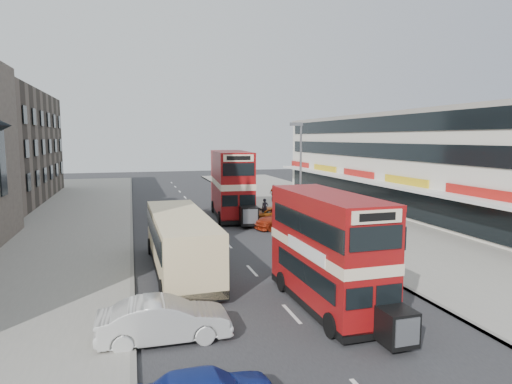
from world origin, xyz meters
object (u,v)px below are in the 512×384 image
object	(u,v)px
car_right_a	(286,219)
car_right_b	(268,214)
car_right_c	(233,197)
car_left_front	(164,320)
pedestrian_far	(273,193)
coach	(180,240)
cyclist	(265,214)
pedestrian_near	(337,224)
bus_main	(328,250)
bus_second	(232,184)
street_lamp	(300,166)

from	to	relation	value
car_right_a	car_right_b	bearing A→B (deg)	-178.01
car_right_b	car_right_c	world-z (taller)	car_right_c
car_left_front	pedestrian_far	distance (m)	33.12
car_left_front	pedestrian_far	xyz separation A→B (m)	(13.69, 30.16, 0.31)
coach	car_right_a	bearing A→B (deg)	44.05
coach	car_left_front	xyz separation A→B (m)	(-1.41, -7.91, -0.92)
coach	cyclist	bearing A→B (deg)	54.58
car_left_front	pedestrian_near	size ratio (longest dim) A/B	2.31
bus_main	pedestrian_near	world-z (taller)	bus_main
car_right_a	cyclist	distance (m)	3.14
car_right_a	cyclist	world-z (taller)	cyclist
coach	pedestrian_near	bearing A→B (deg)	20.12
bus_second	street_lamp	bearing A→B (deg)	130.30
car_right_a	pedestrian_far	world-z (taller)	pedestrian_far
street_lamp	car_right_a	size ratio (longest dim) A/B	1.60
bus_main	car_right_a	bearing A→B (deg)	-104.71
street_lamp	bus_main	xyz separation A→B (m)	(-4.87, -15.71, -2.37)
car_left_front	bus_second	bearing A→B (deg)	-17.74
bus_second	car_right_a	world-z (taller)	bus_second
bus_main	street_lamp	bearing A→B (deg)	-108.42
car_right_b	car_right_a	bearing A→B (deg)	4.04
pedestrian_near	pedestrian_far	bearing A→B (deg)	-129.25
bus_second	pedestrian_near	size ratio (longest dim) A/B	5.28
coach	bus_main	bearing A→B (deg)	-52.45
pedestrian_near	pedestrian_far	distance (m)	18.02
car_right_b	bus_second	bearing A→B (deg)	-137.46
street_lamp	bus_main	world-z (taller)	street_lamp
bus_second	cyclist	xyz separation A→B (m)	(2.23, -2.75, -2.31)
car_right_a	car_right_b	world-z (taller)	car_right_a
car_left_front	car_right_a	size ratio (longest dim) A/B	0.90
car_left_front	car_right_b	xyz separation A→B (m)	(10.02, 20.35, -0.17)
car_right_b	pedestrian_far	xyz separation A→B (m)	(3.67, 9.81, 0.47)
coach	car_left_front	size ratio (longest dim) A/B	2.36
car_right_c	cyclist	world-z (taller)	cyclist
car_left_front	pedestrian_far	size ratio (longest dim) A/B	2.50
pedestrian_near	bus_main	bearing A→B (deg)	27.08
coach	cyclist	size ratio (longest dim) A/B	5.52
coach	car_left_front	bearing A→B (deg)	-101.22
bus_second	pedestrian_near	distance (m)	11.86
car_right_b	pedestrian_near	bearing A→B (deg)	12.77
coach	pedestrian_far	distance (m)	25.42
car_right_a	car_right_b	distance (m)	3.37
bus_second	car_left_front	world-z (taller)	bus_second
car_right_a	pedestrian_far	bearing A→B (deg)	160.63
bus_main	bus_second	xyz separation A→B (m)	(0.78, 21.50, 0.54)
car_left_front	coach	bearing A→B (deg)	-9.70
street_lamp	coach	world-z (taller)	street_lamp
car_right_a	cyclist	bearing A→B (deg)	-171.38
street_lamp	cyclist	distance (m)	5.46
bus_second	coach	xyz separation A→B (m)	(-6.06, -14.90, -1.29)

